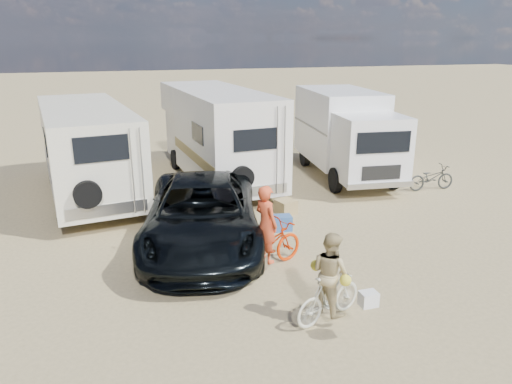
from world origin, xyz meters
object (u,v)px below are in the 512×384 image
object	(u,v)px
dark_suv	(202,214)
bike_parked	(431,178)
rv_main	(217,136)
rider_woman	(330,282)
rv_left	(88,152)
box_truck	(347,135)
cooler	(282,223)
crate	(286,207)
bike_woman	(329,297)
bike_man	(266,247)
rider_man	(266,232)

from	to	relation	value
dark_suv	bike_parked	size ratio (longest dim) A/B	3.59
rv_main	rider_woman	distance (m)	9.22
rv_main	dark_suv	size ratio (longest dim) A/B	1.23
rv_left	box_truck	bearing A→B (deg)	-10.05
rider_woman	rv_main	bearing A→B (deg)	-21.05
bike_parked	cooler	xyz separation A→B (m)	(-5.90, -1.80, -0.22)
box_truck	crate	size ratio (longest dim) A/B	11.52
rv_left	rider_woman	world-z (taller)	rv_left
rv_main	bike_woman	bearing A→B (deg)	-95.29
bike_man	box_truck	bearing A→B (deg)	-61.30
box_truck	rider_woman	size ratio (longest dim) A/B	3.93
bike_woman	rider_man	world-z (taller)	rider_man
cooler	rv_left	bearing A→B (deg)	142.35
dark_suv	rv_left	bearing A→B (deg)	131.35
rv_left	crate	xyz separation A→B (m)	(5.30, -3.41, -1.21)
rv_main	rv_left	xyz separation A→B (m)	(-4.23, -0.46, -0.17)
box_truck	rider_woman	bearing A→B (deg)	-112.52
box_truck	rider_woman	xyz separation A→B (m)	(-4.65, -8.32, -0.76)
rv_left	rider_man	xyz separation A→B (m)	(3.66, -6.49, -0.56)
dark_suv	bike_man	distance (m)	1.98
rv_left	cooler	xyz separation A→B (m)	(4.77, -4.54, -1.21)
bike_man	rider_woman	world-z (taller)	rider_woman
rv_main	box_truck	bearing A→B (deg)	-15.29
bike_woman	cooler	size ratio (longest dim) A/B	3.07
bike_man	bike_parked	xyz separation A→B (m)	(7.00, 3.75, -0.09)
bike_woman	cooler	distance (m)	4.24
bike_woman	box_truck	bearing A→B (deg)	-49.36
bike_man	crate	xyz separation A→B (m)	(1.64, 3.08, -0.30)
rider_man	crate	xyz separation A→B (m)	(1.64, 3.08, -0.65)
rv_left	box_truck	world-z (taller)	box_truck
rider_woman	bike_parked	xyz separation A→B (m)	(6.57, 5.99, -0.32)
bike_parked	crate	bearing A→B (deg)	100.42
bike_woman	rider_woman	xyz separation A→B (m)	(0.00, 0.00, 0.29)
bike_man	crate	size ratio (longest dim) A/B	3.80
bike_woman	dark_suv	bearing A→B (deg)	0.62
rv_main	cooler	size ratio (longest dim) A/B	14.39
rv_left	dark_suv	world-z (taller)	rv_left
rider_woman	bike_parked	distance (m)	8.90
rv_left	dark_suv	distance (m)	5.53
rv_main	crate	bearing A→B (deg)	-78.95
box_truck	bike_woman	bearing A→B (deg)	-112.52
bike_woman	rider_man	bearing A→B (deg)	-9.40
rv_main	bike_woman	size ratio (longest dim) A/B	4.68
rv_main	cooler	world-z (taller)	rv_main
bike_parked	rider_man	bearing A→B (deg)	121.47
box_truck	rider_man	bearing A→B (deg)	-123.15
bike_man	dark_suv	bearing A→B (deg)	10.95
rv_left	rider_man	distance (m)	7.47
bike_man	bike_parked	distance (m)	7.94
rider_woman	cooler	size ratio (longest dim) A/B	3.03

